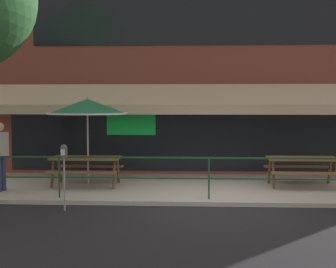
# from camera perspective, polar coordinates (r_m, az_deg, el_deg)

# --- Properties ---
(ground_plane) EXTENTS (120.00, 120.00, 0.00)m
(ground_plane) POSITION_cam_1_polar(r_m,az_deg,el_deg) (10.53, 5.05, -8.81)
(ground_plane) COLOR black
(patio_deck) EXTENTS (15.00, 4.00, 0.10)m
(patio_deck) POSITION_cam_1_polar(r_m,az_deg,el_deg) (12.47, 4.71, -6.55)
(patio_deck) COLOR #ADA89E
(patio_deck) RESTS_ON ground
(restaurant_building) EXTENTS (15.00, 1.60, 6.76)m
(restaurant_building) POSITION_cam_1_polar(r_m,az_deg,el_deg) (14.52, 4.51, 8.06)
(restaurant_building) COLOR brown
(restaurant_building) RESTS_ON ground
(patio_railing) EXTENTS (13.84, 0.04, 0.97)m
(patio_railing) POSITION_cam_1_polar(r_m,az_deg,el_deg) (10.67, 5.01, -4.26)
(patio_railing) COLOR #194723
(patio_railing) RESTS_ON patio_deck
(picnic_table_left) EXTENTS (1.80, 1.42, 0.76)m
(picnic_table_left) POSITION_cam_1_polar(r_m,az_deg,el_deg) (12.54, -9.98, -3.50)
(picnic_table_left) COLOR brown
(picnic_table_left) RESTS_ON patio_deck
(picnic_table_centre) EXTENTS (1.80, 1.42, 0.76)m
(picnic_table_centre) POSITION_cam_1_polar(r_m,az_deg,el_deg) (12.74, 16.07, -3.48)
(picnic_table_centre) COLOR brown
(picnic_table_centre) RESTS_ON patio_deck
(patio_umbrella_left) EXTENTS (2.14, 2.14, 2.38)m
(patio_umbrella_left) POSITION_cam_1_polar(r_m,az_deg,el_deg) (12.70, -9.80, 3.26)
(patio_umbrella_left) COLOR #B7B2A8
(patio_umbrella_left) RESTS_ON patio_deck
(pedestrian_walking) EXTENTS (0.30, 0.61, 1.71)m
(pedestrian_walking) POSITION_cam_1_polar(r_m,az_deg,el_deg) (12.31, -19.78, -2.17)
(pedestrian_walking) COLOR navy
(pedestrian_walking) RESTS_ON patio_deck
(parking_meter_near) EXTENTS (0.15, 0.16, 1.42)m
(parking_meter_near) POSITION_cam_1_polar(r_m,az_deg,el_deg) (10.15, -12.57, -2.78)
(parking_meter_near) COLOR gray
(parking_meter_near) RESTS_ON ground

